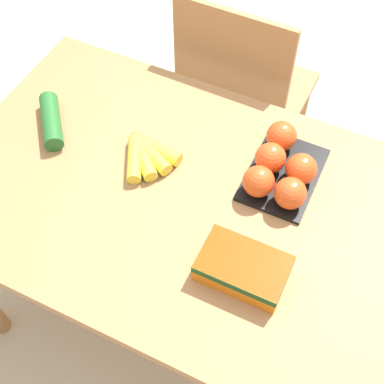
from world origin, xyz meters
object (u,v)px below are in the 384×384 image
(cucumber_near, at_px, (51,121))
(banana_bunch, at_px, (146,154))
(chair, at_px, (241,97))
(carrot_bag, at_px, (243,267))
(tomato_pack, at_px, (281,168))

(cucumber_near, bearing_deg, banana_bunch, 2.75)
(chair, distance_m, cucumber_near, 0.72)
(carrot_bag, bearing_deg, banana_bunch, 150.38)
(carrot_bag, height_order, cucumber_near, carrot_bag)
(tomato_pack, bearing_deg, banana_bunch, -165.32)
(banana_bunch, height_order, cucumber_near, cucumber_near)
(chair, height_order, cucumber_near, chair)
(chair, distance_m, banana_bunch, 0.62)
(banana_bunch, relative_size, tomato_pack, 0.62)
(tomato_pack, relative_size, carrot_bag, 1.28)
(tomato_pack, distance_m, cucumber_near, 0.64)
(banana_bunch, xyz_separation_m, carrot_bag, (0.36, -0.21, 0.01))
(banana_bunch, relative_size, carrot_bag, 0.80)
(banana_bunch, height_order, tomato_pack, tomato_pack)
(cucumber_near, bearing_deg, tomato_pack, 9.31)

